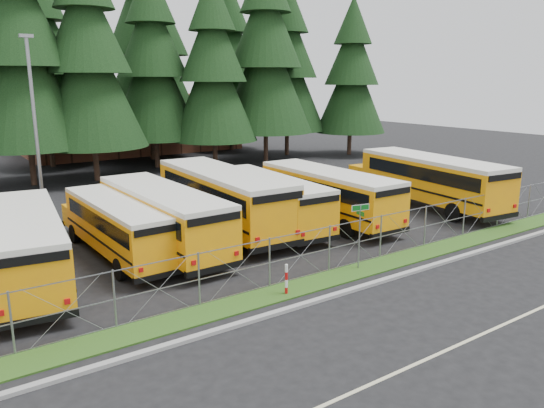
{
  "coord_description": "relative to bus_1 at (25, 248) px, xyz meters",
  "views": [
    {
      "loc": [
        -14.86,
        -16.74,
        7.86
      ],
      "look_at": [
        -0.4,
        4.0,
        1.85
      ],
      "focal_mm": 35.0,
      "sensor_mm": 36.0,
      "label": 1
    }
  ],
  "objects": [
    {
      "name": "bus_1",
      "position": [
        0.0,
        0.0,
        0.0
      ],
      "size": [
        4.06,
        11.24,
        2.88
      ],
      "primitive_type": null,
      "rotation": [
        0.0,
        0.0,
        -0.14
      ],
      "color": "#FF9E08",
      "rests_on": "ground"
    },
    {
      "name": "bus_2",
      "position": [
        4.06,
        1.1,
        -0.12
      ],
      "size": [
        2.58,
        10.13,
        2.64
      ],
      "primitive_type": null,
      "rotation": [
        0.0,
        0.0,
        0.02
      ],
      "color": "#FF9E08",
      "rests_on": "ground"
    },
    {
      "name": "conifer_5",
      "position": [
        15.32,
        23.31,
        7.38
      ],
      "size": [
        7.97,
        7.97,
        17.63
      ],
      "primitive_type": null,
      "color": "black",
      "rests_on": "ground"
    },
    {
      "name": "curb",
      "position": [
        11.52,
        -7.98,
        -1.38
      ],
      "size": [
        50.0,
        0.25,
        0.12
      ],
      "primitive_type": "cube",
      "color": "gray",
      "rests_on": "ground"
    },
    {
      "name": "conifer_6",
      "position": [
        19.47,
        20.03,
        6.93
      ],
      "size": [
        7.57,
        7.57,
        16.74
      ],
      "primitive_type": null,
      "color": "black",
      "rests_on": "ground"
    },
    {
      "name": "light_standard",
      "position": [
        2.75,
        9.98,
        4.06
      ],
      "size": [
        0.7,
        0.35,
        10.14
      ],
      "color": "gray",
      "rests_on": "ground"
    },
    {
      "name": "grass_verge",
      "position": [
        11.52,
        -6.58,
        -1.41
      ],
      "size": [
        50.0,
        1.4,
        0.06
      ],
      "primitive_type": "cube",
      "color": "#214413",
      "rests_on": "ground"
    },
    {
      "name": "conifer_4",
      "position": [
        8.84,
        19.95,
        7.67
      ],
      "size": [
        8.24,
        8.24,
        18.22
      ],
      "primitive_type": null,
      "color": "black",
      "rests_on": "ground"
    },
    {
      "name": "bus_5",
      "position": [
        12.22,
        1.29,
        -0.05
      ],
      "size": [
        3.22,
        10.76,
        2.78
      ],
      "primitive_type": null,
      "rotation": [
        0.0,
        0.0,
        -0.07
      ],
      "color": "#FF9E08",
      "rests_on": "ground"
    },
    {
      "name": "conifer_3",
      "position": [
        4.38,
        20.92,
        8.15
      ],
      "size": [
        8.67,
        8.67,
        19.17
      ],
      "primitive_type": null,
      "color": "black",
      "rests_on": "ground"
    },
    {
      "name": "bus_3",
      "position": [
        6.0,
        0.96,
        0.03
      ],
      "size": [
        2.84,
        11.29,
        2.95
      ],
      "primitive_type": null,
      "rotation": [
        0.0,
        0.0,
        0.02
      ],
      "color": "#FF9E08",
      "rests_on": "ground"
    },
    {
      "name": "bus_6",
      "position": [
        15.59,
        0.46,
        0.02
      ],
      "size": [
        2.77,
        11.17,
        2.92
      ],
      "primitive_type": null,
      "rotation": [
        0.0,
        0.0,
        -0.01
      ],
      "color": "#FF9E08",
      "rests_on": "ground"
    },
    {
      "name": "conifer_9",
      "position": [
        35.25,
        19.48,
        6.53
      ],
      "size": [
        7.2,
        7.2,
        15.93
      ],
      "primitive_type": null,
      "color": "black",
      "rests_on": "ground"
    },
    {
      "name": "street_sign",
      "position": [
        11.73,
        -6.36,
        0.59
      ],
      "size": [
        0.83,
        0.55,
        2.81
      ],
      "color": "gray",
      "rests_on": "ground"
    },
    {
      "name": "striped_bollard",
      "position": [
        7.62,
        -6.82,
        -0.84
      ],
      "size": [
        0.11,
        0.11,
        1.2
      ],
      "primitive_type": "cylinder",
      "color": "#B20C0C",
      "rests_on": "ground"
    },
    {
      "name": "bus_4",
      "position": [
        9.9,
        2.23,
        0.18
      ],
      "size": [
        3.46,
        12.46,
        3.23
      ],
      "primitive_type": null,
      "rotation": [
        0.0,
        0.0,
        -0.05
      ],
      "color": "#FF9E08",
      "rests_on": "ground"
    },
    {
      "name": "conifer_12",
      "position": [
        16.93,
        28.19,
        9.61
      ],
      "size": [
        9.99,
        9.99,
        22.1
      ],
      "primitive_type": null,
      "color": "black",
      "rests_on": "ground"
    },
    {
      "name": "ground",
      "position": [
        11.52,
        -4.88,
        -1.44
      ],
      "size": [
        120.0,
        120.0,
        0.0
      ],
      "primitive_type": "plane",
      "color": "black",
      "rests_on": "ground"
    },
    {
      "name": "brick_building",
      "position": [
        17.52,
        35.12,
        1.56
      ],
      "size": [
        22.0,
        10.0,
        6.0
      ],
      "primitive_type": "cube",
      "color": "brown",
      "rests_on": "ground"
    },
    {
      "name": "road_lane_line",
      "position": [
        11.52,
        -12.88,
        -1.43
      ],
      "size": [
        50.0,
        0.12,
        0.01
      ],
      "primitive_type": "cube",
      "color": "beige",
      "rests_on": "ground"
    },
    {
      "name": "conifer_7",
      "position": [
        25.28,
        20.49,
        8.28
      ],
      "size": [
        8.79,
        8.79,
        19.44
      ],
      "primitive_type": null,
      "color": "black",
      "rests_on": "ground"
    },
    {
      "name": "conifer_8",
      "position": [
        29.73,
        23.11,
        7.29
      ],
      "size": [
        7.9,
        7.9,
        17.47
      ],
      "primitive_type": null,
      "color": "black",
      "rests_on": "ground"
    },
    {
      "name": "chainlink_fence",
      "position": [
        11.52,
        -5.88,
        -0.44
      ],
      "size": [
        44.0,
        0.1,
        2.0
      ],
      "primitive_type": null,
      "color": "gray",
      "rests_on": "ground"
    },
    {
      "name": "conifer_13",
      "position": [
        27.01,
        29.82,
        7.52
      ],
      "size": [
        8.1,
        8.1,
        17.91
      ],
      "primitive_type": null,
      "color": "black",
      "rests_on": "ground"
    },
    {
      "name": "conifer_11",
      "position": [
        7.62,
        29.16,
        7.6
      ],
      "size": [
        8.18,
        8.18,
        18.09
      ],
      "primitive_type": null,
      "color": "black",
      "rests_on": "ground"
    },
    {
      "name": "bus_east",
      "position": [
        23.09,
        -0.56,
        0.15
      ],
      "size": [
        4.19,
        12.35,
        3.17
      ],
      "primitive_type": null,
      "rotation": [
        0.0,
        0.0,
        -0.11
      ],
      "color": "#FF9E08",
      "rests_on": "ground"
    }
  ]
}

